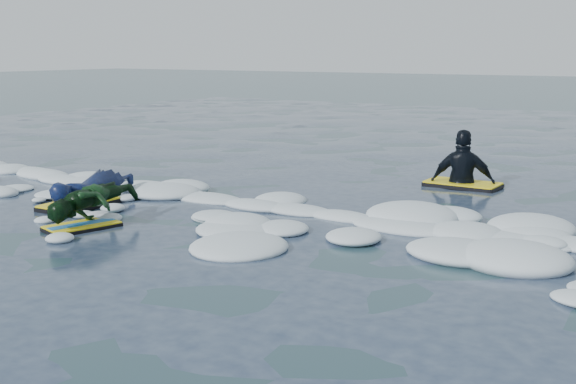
# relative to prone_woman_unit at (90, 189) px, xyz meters

# --- Properties ---
(ground) EXTENTS (120.00, 120.00, 0.00)m
(ground) POSITION_rel_prone_woman_unit_xyz_m (1.41, -0.38, -0.23)
(ground) COLOR #172E38
(ground) RESTS_ON ground
(foam_band) EXTENTS (12.00, 3.10, 0.30)m
(foam_band) POSITION_rel_prone_woman_unit_xyz_m (1.41, 0.65, -0.23)
(foam_band) COLOR silver
(foam_band) RESTS_ON ground
(prone_woman_unit) EXTENTS (1.01, 1.82, 0.45)m
(prone_woman_unit) POSITION_rel_prone_woman_unit_xyz_m (0.00, 0.00, 0.00)
(prone_woman_unit) COLOR black
(prone_woman_unit) RESTS_ON ground
(prone_child_unit) EXTENTS (0.76, 1.40, 0.54)m
(prone_child_unit) POSITION_rel_prone_woman_unit_xyz_m (1.04, -0.94, 0.04)
(prone_child_unit) COLOR black
(prone_child_unit) RESTS_ON ground
(waiting_rider_unit) EXTENTS (1.22, 0.70, 1.80)m
(waiting_rider_unit) POSITION_rel_prone_woman_unit_xyz_m (4.20, 4.16, -0.18)
(waiting_rider_unit) COLOR black
(waiting_rider_unit) RESTS_ON ground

